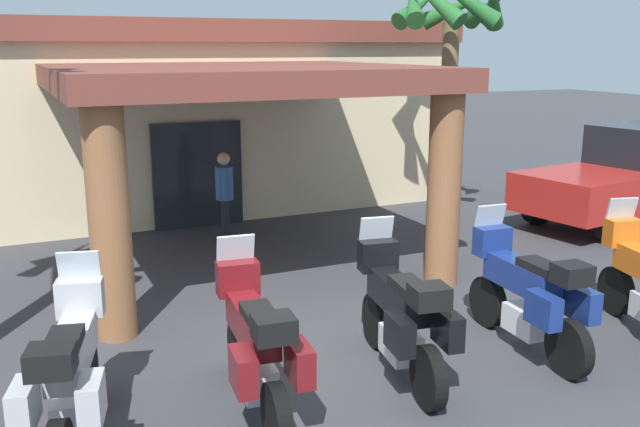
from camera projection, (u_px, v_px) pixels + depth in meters
The scene contains 9 objects.
ground_plane at pixel (331, 353), 8.29m from camera, with size 80.00×80.00×0.00m, color #38383D.
motel_building at pixel (168, 112), 15.76m from camera, with size 12.44×11.02×4.06m.
motorcycle_silver at pixel (71, 376), 6.19m from camera, with size 0.94×2.19×1.61m.
motorcycle_maroon at pixel (256, 347), 6.79m from camera, with size 0.73×2.21×1.61m.
motorcycle_black at pixel (402, 316), 7.58m from camera, with size 0.80×2.21×1.61m.
motorcycle_blue at pixel (528, 295), 8.22m from camera, with size 0.72×2.21×1.61m.
pedestrian at pixel (225, 192), 12.61m from camera, with size 0.32×0.51×1.70m.
pickup_truck_red at pixel (632, 176), 14.42m from camera, with size 5.46×2.82×1.95m.
palm_tree_near_portico at pixel (451, 31), 13.42m from camera, with size 2.36×2.37×5.01m.
Camera 1 is at (-3.13, -7.01, 3.54)m, focal length 39.30 mm.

